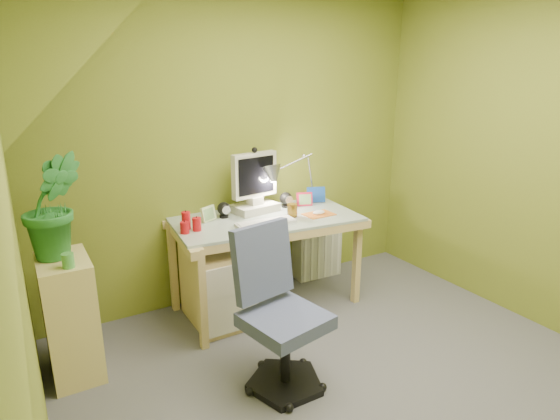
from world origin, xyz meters
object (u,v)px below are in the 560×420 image
desk (266,263)px  potted_plant (53,205)px  monitor (254,180)px  radiator (317,254)px  side_ledge (70,317)px  task_chair (285,320)px  desk_lamp (304,167)px

desk → potted_plant: size_ratio=2.21×
monitor → potted_plant: (-1.41, -0.28, 0.08)m
radiator → desk: bearing=-155.1°
monitor → side_ledge: size_ratio=0.66×
potted_plant → task_chair: (1.04, -0.81, -0.62)m
monitor → potted_plant: 1.44m
radiator → side_ledge: bearing=-165.9°
task_chair → radiator: size_ratio=2.09×
desk_lamp → radiator: size_ratio=1.45×
desk_lamp → task_chair: 1.49m
side_ledge → desk_lamp: bearing=10.0°
desk → task_chair: bearing=-107.1°
potted_plant → task_chair: size_ratio=0.71×
radiator → monitor: bearing=-169.6°
desk → monitor: size_ratio=2.77×
side_ledge → task_chair: 1.29m
radiator → desk_lamp: bearing=-154.1°
side_ledge → potted_plant: size_ratio=1.22×
monitor → side_ledge: bearing=-175.2°
desk → side_ledge: (-1.41, -0.15, 0.01)m
monitor → task_chair: (-0.38, -1.09, -0.54)m
desk → monitor: (0.00, 0.18, 0.61)m
potted_plant → radiator: bearing=10.1°
desk_lamp → task_chair: desk_lamp is taller
monitor → task_chair: monitor is taller
side_ledge → monitor: bearing=13.1°
desk → potted_plant: 1.58m
potted_plant → task_chair: potted_plant is taller
desk → side_ledge: side_ledge is taller
side_ledge → radiator: 2.12m
desk_lamp → potted_plant: bearing=175.6°
desk_lamp → radiator: desk_lamp is taller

